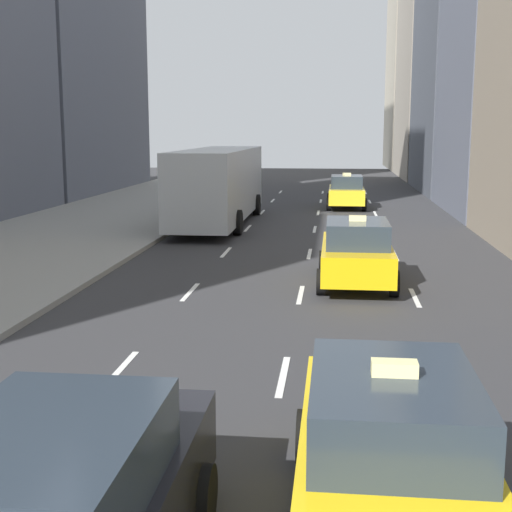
{
  "coord_description": "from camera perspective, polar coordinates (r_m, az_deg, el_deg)",
  "views": [
    {
      "loc": [
        3.4,
        2.67,
        4.04
      ],
      "look_at": [
        1.97,
        15.57,
        1.75
      ],
      "focal_mm": 50.0,
      "sensor_mm": 36.0,
      "label": 1
    }
  ],
  "objects": [
    {
      "name": "sidewalk_left",
      "position": [
        26.76,
        -16.63,
        1.06
      ],
      "size": [
        8.0,
        66.0,
        0.15
      ],
      "primitive_type": "cube",
      "color": "gray",
      "rests_on": "ground"
    },
    {
      "name": "taxi_second",
      "position": [
        18.97,
        8.05,
        0.32
      ],
      "size": [
        2.02,
        4.4,
        1.87
      ],
      "color": "yellow",
      "rests_on": "ground"
    },
    {
      "name": "lane_markings",
      "position": [
        20.74,
        3.99,
        -1.23
      ],
      "size": [
        5.72,
        56.0,
        0.01
      ],
      "color": "white",
      "rests_on": "ground"
    },
    {
      "name": "taxi_lead",
      "position": [
        37.81,
        7.24,
        5.14
      ],
      "size": [
        2.02,
        4.4,
        1.87
      ],
      "color": "yellow",
      "rests_on": "ground"
    },
    {
      "name": "city_bus",
      "position": [
        31.06,
        -2.99,
        5.84
      ],
      "size": [
        2.8,
        11.61,
        3.25
      ],
      "color": "#B7BCC1",
      "rests_on": "ground"
    },
    {
      "name": "taxi_third",
      "position": [
        7.55,
        10.66,
        -14.94
      ],
      "size": [
        2.02,
        4.4,
        1.87
      ],
      "color": "yellow",
      "rests_on": "ground"
    }
  ]
}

